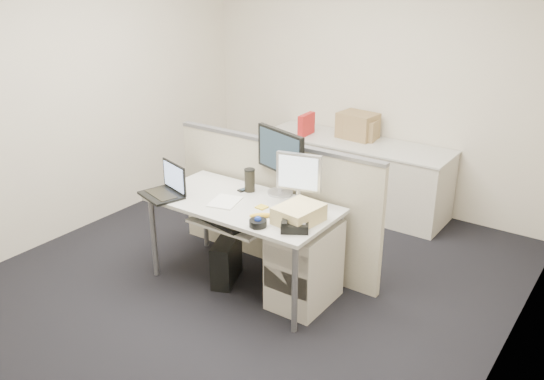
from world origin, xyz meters
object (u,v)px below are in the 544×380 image
Objects in this scene: monitor_main at (280,162)px; laptop at (160,181)px; desk_phone at (295,226)px; desk at (243,210)px.

monitor_main is 1.56× the size of laptop.
laptop is at bearing 153.82° from desk_phone.
desk is 0.48m from monitor_main.
desk is at bearing -94.99° from monitor_main.
desk is 0.63m from desk_phone.
monitor_main is at bearing 55.42° from laptop.
desk is at bearing 132.43° from desk_phone.
laptop is at bearing -123.61° from monitor_main.
desk_phone is (0.46, -0.50, -0.24)m from monitor_main.
monitor_main is (0.14, 0.32, 0.34)m from desk.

